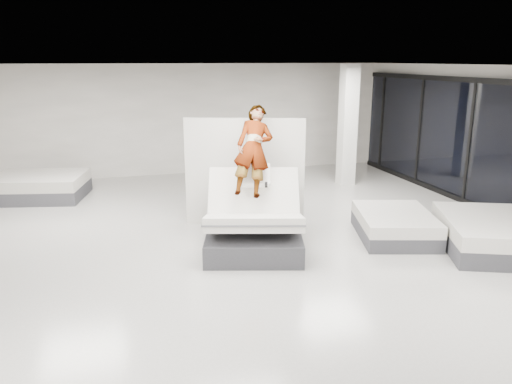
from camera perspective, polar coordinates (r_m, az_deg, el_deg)
The scene contains 9 objects.
room at distance 8.08m, azimuth -1.35°, elevation 2.67°, with size 14.00×14.04×3.20m.
hero_bed at distance 9.01m, azimuth -0.26°, elevation -3.68°, with size 2.18×2.56×1.46m.
person at distance 9.08m, azimuth -0.27°, elevation 2.79°, with size 0.66×0.43×1.81m, color slate.
remote at distance 8.80m, azimuth 1.17°, elevation 0.84°, with size 0.05×0.14×0.03m, color black.
divider_panel at distance 10.09m, azimuth -1.30°, elevation 2.24°, with size 2.41×0.11×2.20m, color silver.
flat_bed_right_far at distance 9.93m, azimuth 15.56°, elevation -3.65°, with size 1.78×2.08×0.49m.
flat_bed_right_near at distance 9.87m, azimuth 25.15°, elevation -4.39°, with size 2.24×2.53×0.58m.
flat_bed_left_far at distance 13.33m, azimuth -23.55°, elevation 0.57°, with size 2.43×2.02×0.59m.
column at distance 13.63m, azimuth 10.43°, elevation 7.47°, with size 0.40×0.40×3.20m, color silver.
Camera 1 is at (-1.94, -7.65, 3.32)m, focal length 35.00 mm.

